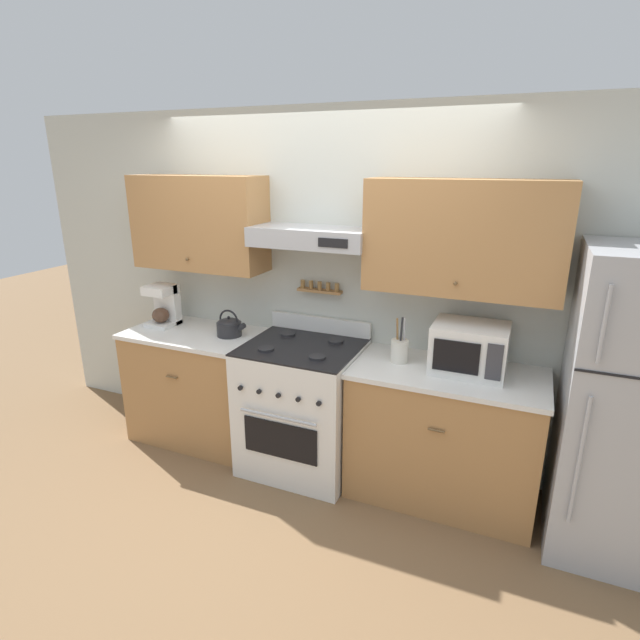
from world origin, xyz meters
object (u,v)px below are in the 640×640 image
coffee_maker (164,305)px  microwave (469,348)px  tea_kettle (229,326)px  utensil_crock (400,350)px  stove_range (302,406)px  refrigerator (639,409)px

coffee_maker → microwave: 2.39m
tea_kettle → microwave: size_ratio=0.53×
coffee_maker → microwave: coffee_maker is taller
utensil_crock → coffee_maker: bearing=179.2°
microwave → stove_range: bearing=-175.2°
tea_kettle → microwave: (1.76, 0.02, 0.08)m
refrigerator → utensil_crock: (-1.37, 0.09, 0.11)m
refrigerator → utensil_crock: bearing=176.2°
microwave → coffee_maker: bearing=179.8°
tea_kettle → utensil_crock: size_ratio=0.78×
utensil_crock → tea_kettle: bearing=-180.0°
stove_range → refrigerator: bearing=-0.4°
coffee_maker → utensil_crock: (1.95, -0.03, -0.08)m
tea_kettle → utensil_crock: (1.32, 0.00, 0.01)m
coffee_maker → utensil_crock: size_ratio=1.08×
microwave → utensil_crock: bearing=-177.7°
tea_kettle → utensil_crock: utensil_crock is taller
refrigerator → utensil_crock: refrigerator is taller
coffee_maker → refrigerator: bearing=-2.0°
refrigerator → microwave: 0.95m
stove_range → refrigerator: refrigerator is taller
stove_range → refrigerator: 2.09m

